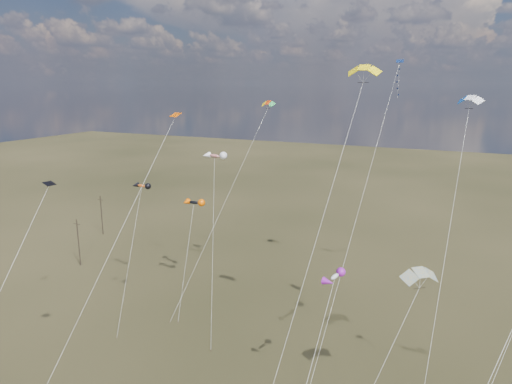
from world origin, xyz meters
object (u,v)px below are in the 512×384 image
at_px(parafoil_yellow, 364,69).
at_px(novelty_black_orange, 194,203).
at_px(utility_pole_far, 102,215).
at_px(utility_pole_near, 78,242).

distance_m(parafoil_yellow, novelty_black_orange, 31.07).
height_order(utility_pole_far, parafoil_yellow, parafoil_yellow).
relative_size(parafoil_yellow, novelty_black_orange, 2.22).
bearing_deg(parafoil_yellow, utility_pole_far, 156.69).
xyz_separation_m(utility_pole_near, utility_pole_far, (-8.00, 14.00, 0.00)).
bearing_deg(novelty_black_orange, parafoil_yellow, -19.95).
xyz_separation_m(utility_pole_far, novelty_black_orange, (31.60, -15.27, 9.64)).
bearing_deg(novelty_black_orange, utility_pole_far, 154.22).
distance_m(utility_pole_near, parafoil_yellow, 55.84).
distance_m(utility_pole_near, novelty_black_orange, 25.53).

